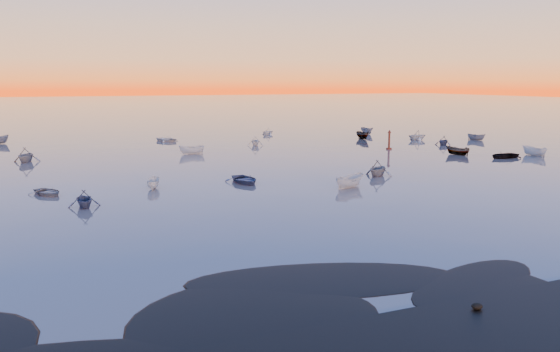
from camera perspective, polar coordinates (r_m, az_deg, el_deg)
ground at (r=125.09m, az=-12.93°, el=4.78°), size 600.00×600.00×0.00m
mud_lobes at (r=32.01m, az=20.15°, el=-9.91°), size 140.00×6.00×0.07m
moored_fleet at (r=79.41m, az=-7.13°, el=2.17°), size 124.00×58.00×1.20m
boat_near_left at (r=55.71m, az=-23.10°, el=-1.82°), size 3.99×3.04×0.92m
boat_near_center at (r=55.14m, az=7.27°, el=-1.21°), size 2.81×4.14×1.32m
channel_marker at (r=87.44m, az=11.33°, el=3.58°), size 0.89×0.89×3.17m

